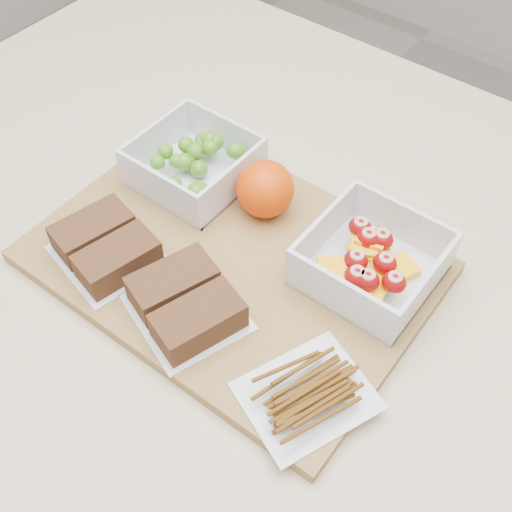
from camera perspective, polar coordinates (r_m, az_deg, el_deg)
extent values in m
cube|color=beige|center=(1.11, 0.57, -15.38)|extent=(1.20, 0.90, 0.90)
cube|color=olive|center=(0.72, -2.15, -0.51)|extent=(0.42, 0.30, 0.02)
cube|color=silver|center=(0.80, -5.41, 7.06)|extent=(0.13, 0.13, 0.00)
cube|color=silver|center=(0.81, -2.67, 10.67)|extent=(0.13, 0.00, 0.05)
cube|color=silver|center=(0.75, -8.63, 5.83)|extent=(0.13, 0.00, 0.05)
cube|color=silver|center=(0.75, -2.02, 6.48)|extent=(0.00, 0.12, 0.05)
cube|color=silver|center=(0.81, -8.82, 10.07)|extent=(0.00, 0.12, 0.05)
sphere|color=#46831B|center=(0.79, -6.41, 8.28)|extent=(0.02, 0.02, 0.02)
sphere|color=#46831B|center=(0.79, -8.06, 9.18)|extent=(0.02, 0.02, 0.02)
sphere|color=#46831B|center=(0.79, -4.10, 9.58)|extent=(0.02, 0.02, 0.02)
sphere|color=#46831B|center=(0.78, -5.09, 7.71)|extent=(0.02, 0.02, 0.02)
sphere|color=#46831B|center=(0.80, -6.23, 9.78)|extent=(0.02, 0.02, 0.02)
sphere|color=#46831B|center=(0.79, -6.07, 8.29)|extent=(0.02, 0.02, 0.02)
sphere|color=#46831B|center=(0.80, -6.33, 9.87)|extent=(0.02, 0.02, 0.02)
sphere|color=#46831B|center=(0.73, -5.30, 5.70)|extent=(0.02, 0.02, 0.02)
sphere|color=#46831B|center=(0.79, -1.65, 9.30)|extent=(0.02, 0.02, 0.02)
sphere|color=#46831B|center=(0.80, -4.14, 10.24)|extent=(0.02, 0.02, 0.02)
sphere|color=#46831B|center=(0.78, -8.75, 8.22)|extent=(0.02, 0.02, 0.02)
sphere|color=#46831B|center=(0.78, -1.86, 9.34)|extent=(0.02, 0.02, 0.02)
sphere|color=#46831B|center=(0.76, -7.34, 6.29)|extent=(0.02, 0.02, 0.02)
sphere|color=#46831B|center=(0.80, -4.25, 9.89)|extent=(0.02, 0.02, 0.02)
sphere|color=#46831B|center=(0.79, -5.43, 9.22)|extent=(0.02, 0.02, 0.02)
sphere|color=#46831B|center=(0.80, -3.65, 10.09)|extent=(0.02, 0.02, 0.02)
sphere|color=#46831B|center=(0.73, -5.03, 5.82)|extent=(0.02, 0.02, 0.02)
sphere|color=#46831B|center=(0.74, -5.07, 4.75)|extent=(0.02, 0.02, 0.02)
sphere|color=#46831B|center=(0.80, -4.89, 9.82)|extent=(0.02, 0.02, 0.02)
sphere|color=#46831B|center=(0.78, -7.12, 8.36)|extent=(0.02, 0.02, 0.02)
sphere|color=#46831B|center=(0.81, -4.69, 10.14)|extent=(0.02, 0.02, 0.02)
cube|color=silver|center=(0.70, 10.00, -1.55)|extent=(0.13, 0.13, 0.01)
cube|color=silver|center=(0.72, 12.85, 2.82)|extent=(0.13, 0.01, 0.06)
cube|color=silver|center=(0.65, 7.42, -3.67)|extent=(0.13, 0.01, 0.06)
cube|color=silver|center=(0.67, 14.85, -2.80)|extent=(0.01, 0.12, 0.06)
cube|color=silver|center=(0.70, 5.91, 2.19)|extent=(0.01, 0.12, 0.06)
cube|color=#F6AE0D|center=(0.68, 9.61, -2.03)|extent=(0.04, 0.04, 0.01)
cube|color=#F6AE0D|center=(0.71, 10.32, 0.80)|extent=(0.05, 0.05, 0.01)
cube|color=#F6AE0D|center=(0.69, 11.09, -0.98)|extent=(0.04, 0.05, 0.01)
cube|color=#F6AE0D|center=(0.70, 12.48, -1.21)|extent=(0.04, 0.05, 0.01)
cube|color=#F6AE0D|center=(0.70, 9.61, 0.90)|extent=(0.04, 0.04, 0.01)
cube|color=#F6AE0D|center=(0.70, 10.20, 1.43)|extent=(0.04, 0.03, 0.01)
cube|color=#F6AE0D|center=(0.67, 6.67, -1.37)|extent=(0.04, 0.04, 0.01)
cube|color=#F6AE0D|center=(0.67, 10.19, -2.82)|extent=(0.04, 0.04, 0.01)
cube|color=#F6AE0D|center=(0.70, 9.49, 0.08)|extent=(0.04, 0.04, 0.01)
ellipsoid|color=#930907|center=(0.68, 11.39, -0.63)|extent=(0.03, 0.02, 0.02)
ellipsoid|color=#930907|center=(0.66, 9.85, -2.12)|extent=(0.03, 0.02, 0.02)
ellipsoid|color=#930907|center=(0.70, 9.23, 2.54)|extent=(0.03, 0.02, 0.02)
ellipsoid|color=#930907|center=(0.66, 12.16, -2.29)|extent=(0.03, 0.02, 0.02)
ellipsoid|color=#930907|center=(0.70, 9.93, 1.55)|extent=(0.03, 0.02, 0.02)
ellipsoid|color=#930907|center=(0.66, 8.92, -1.80)|extent=(0.03, 0.02, 0.02)
ellipsoid|color=#930907|center=(0.67, 8.89, -0.38)|extent=(0.03, 0.02, 0.02)
ellipsoid|color=#930907|center=(0.70, 11.10, 1.49)|extent=(0.03, 0.02, 0.02)
sphere|color=#E24305|center=(0.73, 0.82, 5.97)|extent=(0.07, 0.07, 0.07)
cube|color=silver|center=(0.73, -13.01, 0.05)|extent=(0.13, 0.12, 0.00)
cube|color=#51301B|center=(0.73, -14.27, 2.11)|extent=(0.06, 0.09, 0.03)
cube|color=#51301B|center=(0.70, -12.18, -0.31)|extent=(0.06, 0.09, 0.03)
cube|color=silver|center=(0.67, -6.15, -4.98)|extent=(0.14, 0.13, 0.00)
cube|color=#53321C|center=(0.67, -7.37, -2.53)|extent=(0.07, 0.10, 0.03)
cube|color=#53321C|center=(0.64, -5.13, -5.74)|extent=(0.07, 0.10, 0.03)
cube|color=silver|center=(0.62, 4.54, -12.28)|extent=(0.13, 0.15, 0.00)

